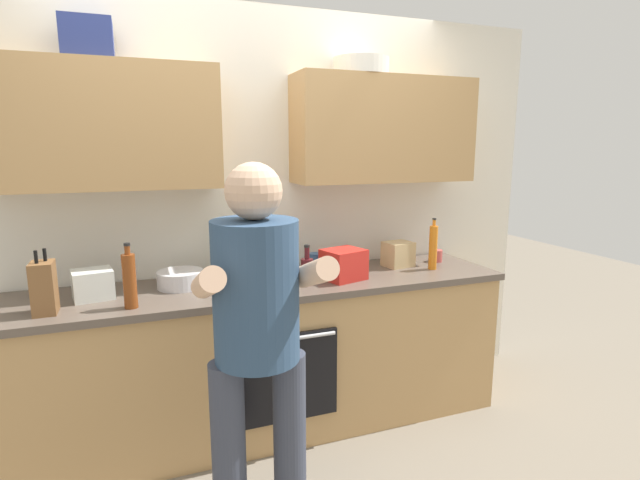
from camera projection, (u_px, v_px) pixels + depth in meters
The scene contains 18 objects.
ground_plane at pixel (272, 425), 3.00m from camera, with size 12.00×12.00×0.00m, color #756B5B.
back_wall_unit at pixel (255, 176), 2.97m from camera, with size 4.00×0.39×2.50m.
counter at pixel (270, 356), 2.91m from camera, with size 2.84×0.67×0.90m.
person_standing at pixel (257, 331), 1.94m from camera, with size 0.49×0.45×1.62m.
bottle_water at pixel (252, 275), 2.68m from camera, with size 0.07×0.07×0.20m.
bottle_oil at pixel (283, 260), 2.96m from camera, with size 0.08×0.08×0.25m.
bottle_wine at pixel (307, 269), 2.80m from camera, with size 0.07×0.07×0.22m.
bottle_vinegar at pixel (130, 280), 2.36m from camera, with size 0.06×0.06×0.32m.
bottle_juice at pixel (433, 247), 3.11m from camera, with size 0.05×0.05×0.33m.
cup_tea at pixel (315, 262), 3.10m from camera, with size 0.09×0.09×0.11m, color #33598C.
cup_coffee at pixel (352, 258), 3.21m from camera, with size 0.09×0.09×0.11m, color white.
cup_ceramic at pixel (436, 256), 3.34m from camera, with size 0.08×0.08×0.08m, color #BF4C47.
mixing_bowl at pixel (181, 279), 2.73m from camera, with size 0.26×0.26×0.09m, color silver.
knife_block at pixel (44, 288), 2.29m from camera, with size 0.10×0.14×0.31m.
potted_herb at pixel (244, 255), 2.86m from camera, with size 0.17×0.17×0.27m.
grocery_bag_bread at pixel (398, 254), 3.20m from camera, with size 0.18×0.15×0.16m, color tan.
grocery_bag_crisps at pixel (344, 264), 2.89m from camera, with size 0.23×0.20×0.18m, color red.
grocery_bag_produce at pixel (93, 284), 2.52m from camera, with size 0.19×0.17×0.15m, color silver.
Camera 1 is at (-0.69, -2.66, 1.67)m, focal length 27.53 mm.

